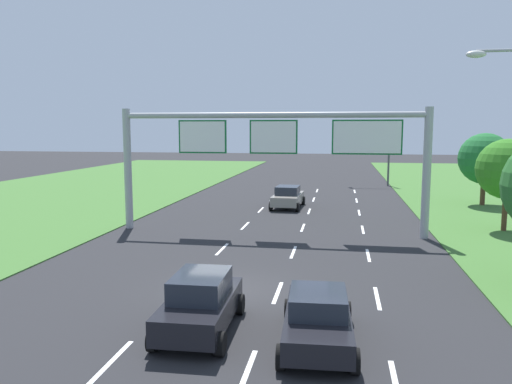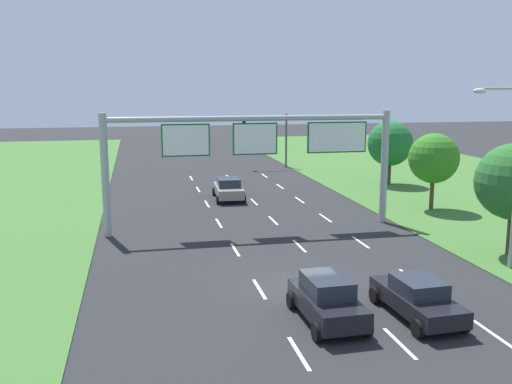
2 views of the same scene
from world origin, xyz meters
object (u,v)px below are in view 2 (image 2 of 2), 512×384
(car_near_red, at_px, (228,189))
(street_lamp, at_px, (511,162))
(roadside_tree_mid, at_px, (434,158))
(car_lead_silver, at_px, (417,298))
(roadside_tree_far, at_px, (390,143))
(traffic_light_mast, at_px, (268,131))
(car_mid_lane, at_px, (327,299))
(sign_gantry, at_px, (257,147))

(car_near_red, height_order, street_lamp, street_lamp)
(car_near_red, relative_size, roadside_tree_mid, 0.86)
(car_lead_silver, relative_size, roadside_tree_far, 0.80)
(traffic_light_mast, height_order, roadside_tree_far, traffic_light_mast)
(car_near_red, height_order, car_mid_lane, car_mid_lane)
(car_lead_silver, bearing_deg, car_mid_lane, 172.09)
(car_near_red, height_order, sign_gantry, sign_gantry)
(sign_gantry, bearing_deg, traffic_light_mast, 75.48)
(street_lamp, relative_size, roadside_tree_far, 1.54)
(street_lamp, bearing_deg, car_lead_silver, -146.96)
(car_mid_lane, relative_size, traffic_light_mast, 0.74)
(car_mid_lane, bearing_deg, sign_gantry, 86.88)
(car_near_red, height_order, traffic_light_mast, traffic_light_mast)
(car_lead_silver, xyz_separation_m, street_lamp, (6.58, 4.28, 4.32))
(car_mid_lane, xyz_separation_m, sign_gantry, (0.39, 13.97, 4.09))
(street_lamp, bearing_deg, roadside_tree_mid, 75.53)
(car_mid_lane, height_order, roadside_tree_far, roadside_tree_far)
(roadside_tree_mid, bearing_deg, roadside_tree_far, 81.76)
(street_lamp, xyz_separation_m, roadside_tree_mid, (3.25, 12.60, -1.49))
(car_lead_silver, xyz_separation_m, roadside_tree_far, (11.28, 26.88, 2.84))
(car_lead_silver, xyz_separation_m, car_mid_lane, (-3.40, 0.31, 0.09))
(car_near_red, height_order, roadside_tree_far, roadside_tree_far)
(car_near_red, distance_m, roadside_tree_far, 15.23)
(traffic_light_mast, bearing_deg, roadside_tree_far, -57.49)
(car_near_red, xyz_separation_m, street_lamp, (9.87, -19.19, 4.27))
(car_mid_lane, distance_m, traffic_light_mast, 39.59)
(roadside_tree_far, bearing_deg, roadside_tree_mid, -98.24)
(traffic_light_mast, distance_m, street_lamp, 35.07)
(car_lead_silver, height_order, street_lamp, street_lamp)
(car_mid_lane, height_order, sign_gantry, sign_gantry)
(car_lead_silver, distance_m, car_mid_lane, 3.42)
(car_lead_silver, distance_m, street_lamp, 8.96)
(car_near_red, xyz_separation_m, roadside_tree_far, (14.57, 3.42, 2.78))
(roadside_tree_far, bearing_deg, car_near_red, -166.81)
(car_mid_lane, height_order, traffic_light_mast, traffic_light_mast)
(car_mid_lane, bearing_deg, roadside_tree_mid, 49.84)
(car_mid_lane, bearing_deg, car_near_red, 88.19)
(car_lead_silver, xyz_separation_m, sign_gantry, (-3.02, 14.29, 4.18))
(roadside_tree_mid, bearing_deg, sign_gantry, -168.58)
(street_lamp, xyz_separation_m, roadside_tree_far, (4.70, 22.60, -1.48))
(roadside_tree_mid, bearing_deg, car_lead_silver, -120.22)
(car_near_red, distance_m, street_lamp, 22.00)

